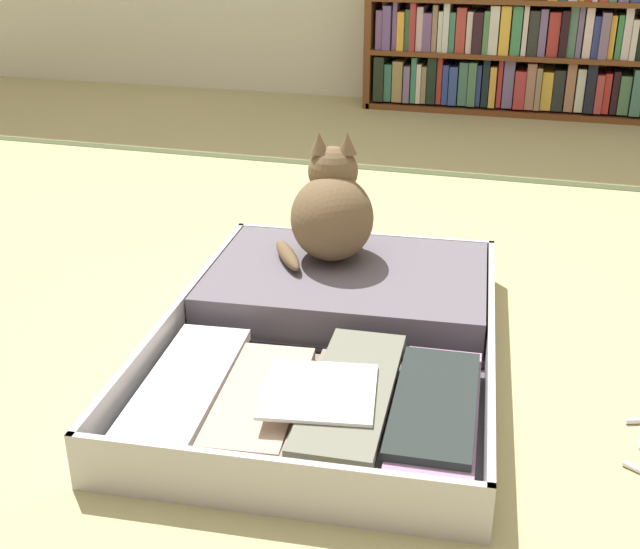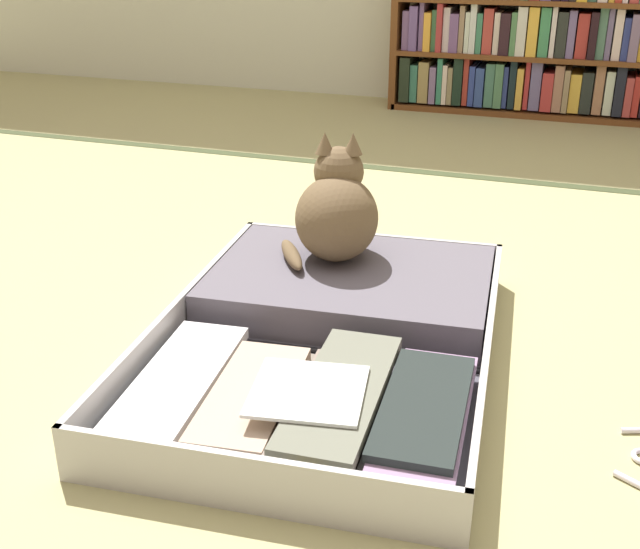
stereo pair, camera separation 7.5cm
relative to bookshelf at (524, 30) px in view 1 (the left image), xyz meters
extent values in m
plane|color=tan|center=(-0.30, -2.27, -0.35)|extent=(10.00, 10.00, 0.00)
cube|color=#3C4528|center=(-0.30, -1.01, -0.35)|extent=(4.80, 0.05, 0.00)
cube|color=brown|center=(-0.65, 0.00, 0.01)|extent=(0.03, 0.22, 0.71)
cube|color=brown|center=(0.00, 0.00, -0.34)|extent=(1.30, 0.22, 0.02)
cube|color=brown|center=(0.00, 0.00, -0.10)|extent=(1.27, 0.22, 0.02)
cube|color=black|center=(-0.60, -0.01, -0.22)|extent=(0.04, 0.19, 0.19)
cube|color=#34725C|center=(-0.56, 0.00, -0.23)|extent=(0.03, 0.19, 0.16)
cube|color=#9A844E|center=(-0.51, 0.00, -0.23)|extent=(0.04, 0.19, 0.17)
cube|color=slate|center=(-0.47, -0.01, -0.24)|extent=(0.03, 0.19, 0.16)
cube|color=#348363|center=(-0.44, 0.00, -0.22)|extent=(0.02, 0.19, 0.19)
cube|color=beige|center=(-0.42, -0.01, -0.23)|extent=(0.02, 0.19, 0.17)
cube|color=#8D7F59|center=(-0.40, 0.00, -0.24)|extent=(0.02, 0.19, 0.16)
cube|color=black|center=(-0.36, 0.00, -0.22)|extent=(0.04, 0.19, 0.20)
cube|color=#AC3328|center=(-0.33, 0.01, -0.21)|extent=(0.02, 0.19, 0.20)
cube|color=#2C3E8F|center=(-0.31, 0.00, -0.23)|extent=(0.02, 0.19, 0.17)
cube|color=#2E478C|center=(-0.27, 0.00, -0.23)|extent=(0.04, 0.19, 0.16)
cube|color=#437761|center=(-0.23, 0.00, -0.22)|extent=(0.04, 0.19, 0.18)
cube|color=#477953|center=(-0.19, -0.01, -0.22)|extent=(0.03, 0.19, 0.18)
cube|color=navy|center=(-0.16, 0.01, -0.23)|extent=(0.02, 0.19, 0.17)
cube|color=#16252B|center=(-0.13, 0.00, -0.22)|extent=(0.03, 0.19, 0.20)
cube|color=gold|center=(-0.10, -0.01, -0.23)|extent=(0.03, 0.19, 0.17)
cube|color=#B83134|center=(-0.07, 0.01, -0.21)|extent=(0.02, 0.19, 0.20)
cube|color=slate|center=(-0.04, 0.00, -0.21)|extent=(0.04, 0.19, 0.20)
cube|color=#B23332|center=(0.01, -0.01, -0.24)|extent=(0.04, 0.19, 0.16)
cube|color=#A2755C|center=(0.05, 0.00, -0.22)|extent=(0.04, 0.19, 0.19)
cube|color=#917E5B|center=(0.09, -0.01, -0.23)|extent=(0.02, 0.19, 0.17)
cube|color=gold|center=(0.12, 0.01, -0.24)|extent=(0.04, 0.19, 0.16)
cube|color=#212824|center=(0.17, 0.00, -0.23)|extent=(0.04, 0.19, 0.17)
cube|color=#A27252|center=(0.21, 0.01, -0.22)|extent=(0.04, 0.19, 0.20)
cube|color=silver|center=(0.25, 0.01, -0.23)|extent=(0.03, 0.19, 0.18)
cube|color=black|center=(0.29, 0.00, -0.21)|extent=(0.04, 0.19, 0.20)
cube|color=#AE3F3C|center=(0.33, 0.00, -0.24)|extent=(0.03, 0.19, 0.16)
cube|color=#B32F28|center=(0.36, 0.01, -0.23)|extent=(0.03, 0.19, 0.16)
cube|color=black|center=(0.39, 0.01, -0.23)|extent=(0.03, 0.19, 0.17)
cube|color=#48784D|center=(0.43, 0.00, -0.24)|extent=(0.04, 0.19, 0.16)
cube|color=#427465|center=(0.47, -0.01, -0.22)|extent=(0.04, 0.19, 0.19)
cube|color=brown|center=(0.00, 0.00, 0.12)|extent=(1.27, 0.22, 0.02)
cube|color=slate|center=(-0.60, 0.01, -0.01)|extent=(0.03, 0.19, 0.16)
cube|color=#684F8C|center=(-0.57, -0.01, 0.00)|extent=(0.03, 0.19, 0.18)
cube|color=#7C5F98|center=(-0.54, 0.01, 0.00)|extent=(0.02, 0.19, 0.20)
cube|color=gold|center=(-0.51, -0.01, -0.01)|extent=(0.03, 0.19, 0.16)
cube|color=#407B50|center=(-0.48, 0.01, -0.01)|extent=(0.02, 0.19, 0.17)
cube|color=#AB3234|center=(-0.46, -0.01, 0.00)|extent=(0.02, 0.19, 0.20)
cube|color=silver|center=(-0.43, 0.01, 0.00)|extent=(0.03, 0.19, 0.18)
cube|color=slate|center=(-0.40, 0.00, -0.02)|extent=(0.04, 0.19, 0.16)
cube|color=#95795C|center=(-0.36, 0.00, 0.00)|extent=(0.02, 0.19, 0.19)
cube|color=silver|center=(-0.34, 0.00, -0.01)|extent=(0.02, 0.19, 0.17)
cube|color=silver|center=(-0.32, 0.00, 0.00)|extent=(0.03, 0.19, 0.20)
cube|color=#397C5C|center=(-0.29, 0.00, -0.01)|extent=(0.02, 0.19, 0.16)
cube|color=#B43D35|center=(-0.25, 0.00, 0.00)|extent=(0.04, 0.19, 0.18)
cube|color=beige|center=(-0.22, 0.01, -0.01)|extent=(0.02, 0.19, 0.17)
cube|color=black|center=(-0.18, -0.01, -0.01)|extent=(0.04, 0.19, 0.17)
cube|color=#4B7F4E|center=(-0.15, -0.01, -0.01)|extent=(0.02, 0.19, 0.17)
cube|color=silver|center=(-0.12, -0.01, 0.00)|extent=(0.04, 0.19, 0.20)
cube|color=gold|center=(-0.07, -0.01, 0.00)|extent=(0.04, 0.19, 0.19)
cube|color=#3C8857|center=(-0.03, 0.00, 0.00)|extent=(0.04, 0.19, 0.19)
cube|color=silver|center=(0.01, 0.00, 0.00)|extent=(0.02, 0.19, 0.20)
cube|color=#252A26|center=(0.04, 0.00, 0.00)|extent=(0.04, 0.19, 0.18)
cube|color=slate|center=(0.08, 0.00, 0.00)|extent=(0.03, 0.19, 0.19)
cube|color=#AB312B|center=(0.12, 0.01, -0.01)|extent=(0.04, 0.19, 0.18)
cube|color=black|center=(0.16, 0.00, 0.00)|extent=(0.03, 0.19, 0.18)
cube|color=#4B745E|center=(0.20, 0.01, 0.01)|extent=(0.03, 0.19, 0.20)
cube|color=slate|center=(0.22, 0.01, 0.01)|extent=(0.02, 0.19, 0.20)
cube|color=silver|center=(0.26, 0.01, 0.00)|extent=(0.03, 0.19, 0.20)
cube|color=navy|center=(0.29, 0.01, -0.01)|extent=(0.03, 0.19, 0.16)
cube|color=slate|center=(0.32, -0.01, 0.00)|extent=(0.03, 0.19, 0.18)
cube|color=gold|center=(0.35, 0.01, -0.01)|extent=(0.02, 0.19, 0.17)
cube|color=#36884D|center=(0.38, 0.01, -0.01)|extent=(0.02, 0.19, 0.17)
cube|color=silver|center=(0.40, 0.01, 0.01)|extent=(0.03, 0.19, 0.20)
cube|color=silver|center=(0.43, -0.01, -0.02)|extent=(0.02, 0.19, 0.16)
cube|color=black|center=(0.46, 0.00, -0.01)|extent=(0.02, 0.19, 0.16)
cube|color=#B8B5B3|center=(-0.19, -2.52, -0.34)|extent=(0.65, 0.50, 0.01)
cube|color=#B8B5B3|center=(-0.17, -2.74, -0.30)|extent=(0.61, 0.06, 0.10)
cube|color=#B8B5B3|center=(-0.49, -2.55, -0.30)|extent=(0.05, 0.45, 0.10)
cube|color=#B8B5B3|center=(0.10, -2.49, -0.30)|extent=(0.05, 0.45, 0.10)
cube|color=#4F4C56|center=(-0.19, -2.52, -0.33)|extent=(0.62, 0.47, 0.01)
cube|color=#B8B5B3|center=(-0.23, -2.08, -0.34)|extent=(0.65, 0.50, 0.01)
cube|color=#B8B5B3|center=(-0.25, -1.86, -0.30)|extent=(0.61, 0.06, 0.10)
cube|color=#B8B5B3|center=(-0.53, -2.10, -0.30)|extent=(0.05, 0.45, 0.10)
cube|color=#B8B5B3|center=(0.07, -2.05, -0.30)|extent=(0.05, 0.45, 0.10)
cube|color=#4F4C56|center=(-0.23, -2.08, -0.33)|extent=(0.62, 0.47, 0.01)
cylinder|color=black|center=(-0.21, -2.30, -0.33)|extent=(0.59, 0.07, 0.02)
cube|color=#344E70|center=(-0.41, -2.54, -0.32)|extent=(0.17, 0.38, 0.02)
cube|color=silver|center=(-0.40, -2.53, -0.29)|extent=(0.17, 0.39, 0.02)
cube|color=#73695B|center=(-0.26, -2.52, -0.32)|extent=(0.17, 0.37, 0.02)
cube|color=tan|center=(-0.27, -2.53, -0.30)|extent=(0.17, 0.33, 0.02)
cube|color=black|center=(-0.12, -2.50, -0.32)|extent=(0.16, 0.36, 0.02)
cube|color=#7A6A5F|center=(-0.13, -2.52, -0.30)|extent=(0.16, 0.33, 0.02)
cube|color=slate|center=(-0.12, -2.50, -0.28)|extent=(0.15, 0.39, 0.02)
cube|color=slate|center=(0.01, -2.49, -0.32)|extent=(0.15, 0.33, 0.01)
cube|color=slate|center=(0.01, -2.51, -0.31)|extent=(0.15, 0.38, 0.02)
cube|color=gray|center=(0.02, -2.50, -0.29)|extent=(0.16, 0.39, 0.01)
cube|color=#212826|center=(0.02, -2.49, -0.28)|extent=(0.15, 0.33, 0.01)
cube|color=white|center=(-0.16, -2.54, -0.26)|extent=(0.21, 0.20, 0.01)
cube|color=#5C5761|center=(-0.23, -2.08, -0.29)|extent=(0.61, 0.46, 0.08)
torus|color=white|center=(-0.18, -2.09, -0.26)|extent=(0.10, 0.10, 0.01)
cylinder|color=black|center=(-0.42, -1.89, -0.30)|extent=(0.02, 0.02, 0.09)
cylinder|color=black|center=(-0.08, -1.86, -0.30)|extent=(0.02, 0.02, 0.09)
cube|color=yellow|center=(-0.10, -2.72, -0.28)|extent=(0.04, 0.01, 0.02)
cube|color=white|center=(0.03, -2.71, -0.30)|extent=(0.03, 0.00, 0.02)
cube|color=silver|center=(-0.25, -2.73, -0.28)|extent=(0.03, 0.00, 0.02)
cube|color=white|center=(0.02, -2.71, -0.28)|extent=(0.04, 0.01, 0.02)
ellipsoid|color=brown|center=(-0.28, -2.02, -0.16)|extent=(0.22, 0.25, 0.18)
ellipsoid|color=brown|center=(-0.30, -1.96, -0.20)|extent=(0.14, 0.10, 0.10)
sphere|color=brown|center=(-0.29, -1.97, -0.07)|extent=(0.11, 0.11, 0.11)
cone|color=brown|center=(-0.26, -1.97, -0.01)|extent=(0.04, 0.04, 0.05)
cone|color=brown|center=(-0.32, -1.99, -0.01)|extent=(0.04, 0.04, 0.05)
sphere|color=gold|center=(-0.28, -1.93, -0.07)|extent=(0.02, 0.02, 0.02)
sphere|color=gold|center=(-0.32, -1.94, -0.07)|extent=(0.02, 0.02, 0.02)
ellipsoid|color=brown|center=(-0.36, -2.08, -0.23)|extent=(0.11, 0.15, 0.03)
camera|label=1|loc=(0.14, -3.58, 0.43)|focal=44.96mm
camera|label=2|loc=(0.21, -3.56, 0.43)|focal=44.96mm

